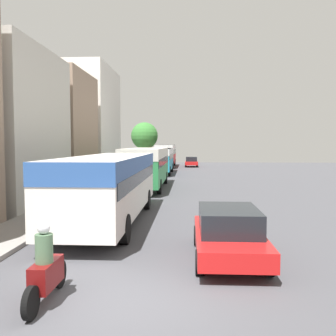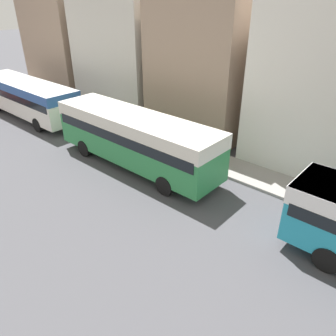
% 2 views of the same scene
% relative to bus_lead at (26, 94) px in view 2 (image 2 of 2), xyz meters
% --- Properties ---
extents(sidewalk, '(2.20, 120.00, 0.15)m').
position_rel_bus_lead_xyz_m(sidewalk, '(-3.11, -7.82, -1.77)').
color(sidewalk, gray).
rests_on(sidewalk, ground_plane).
extents(building_corner, '(5.39, 7.20, 9.95)m').
position_rel_bus_lead_xyz_m(building_corner, '(-6.91, -4.22, 3.12)').
color(building_corner, gray).
rests_on(building_corner, ground_plane).
extents(building_midblock, '(6.63, 7.69, 8.36)m').
position_rel_bus_lead_xyz_m(building_midblock, '(-7.52, 4.13, 2.33)').
color(building_midblock, beige).
rests_on(building_midblock, ground_plane).
extents(building_far_terrace, '(5.45, 6.68, 8.57)m').
position_rel_bus_lead_xyz_m(building_far_terrace, '(-6.94, 11.90, 2.44)').
color(building_far_terrace, gray).
rests_on(building_far_terrace, ground_plane).
extents(bus_lead, '(2.64, 10.75, 2.82)m').
position_rel_bus_lead_xyz_m(bus_lead, '(0.00, 0.00, 0.00)').
color(bus_lead, silver).
rests_on(bus_lead, ground_plane).
extents(bus_following, '(2.66, 10.54, 3.00)m').
position_rel_bus_lead_xyz_m(bus_following, '(0.15, 12.29, 0.11)').
color(bus_following, '#2D8447').
rests_on(bus_following, ground_plane).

